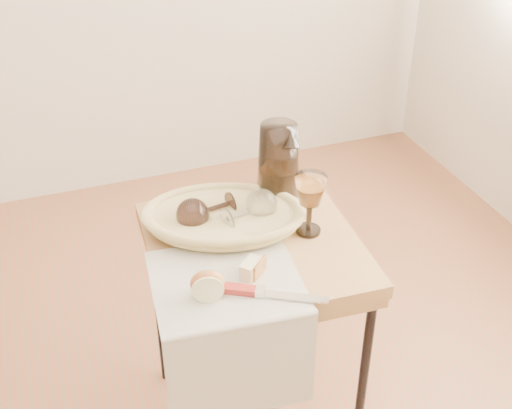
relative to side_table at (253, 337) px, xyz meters
name	(u,v)px	position (x,y,z in m)	size (l,w,h in m)	color
side_table	(253,337)	(0.00, 0.00, 0.00)	(0.51, 0.51, 0.64)	brown
tea_towel	(226,281)	(-0.11, -0.12, 0.32)	(0.33, 0.30, 0.01)	silver
bread_basket	(224,219)	(-0.05, 0.08, 0.35)	(0.36, 0.25, 0.05)	#97804A
goblet_lying_a	(209,210)	(-0.08, 0.09, 0.38)	(0.13, 0.08, 0.08)	#3E2823
goblet_lying_b	(247,211)	(0.00, 0.06, 0.37)	(0.13, 0.08, 0.08)	white
pitcher	(278,164)	(0.12, 0.15, 0.43)	(0.16, 0.24, 0.26)	black
wine_goblet	(310,205)	(0.14, -0.01, 0.40)	(0.08, 0.08, 0.16)	white
apple_half	(207,283)	(-0.16, -0.16, 0.36)	(0.08, 0.04, 0.07)	#BC3A24
apple_wedge	(251,268)	(-0.05, -0.13, 0.35)	(0.06, 0.03, 0.04)	beige
table_knife	(264,292)	(-0.05, -0.20, 0.34)	(0.25, 0.03, 0.02)	silver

